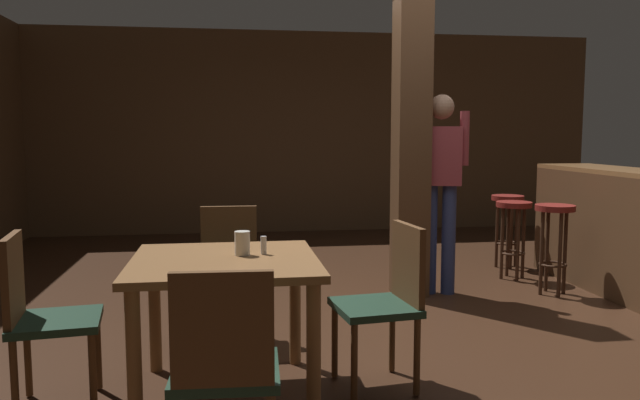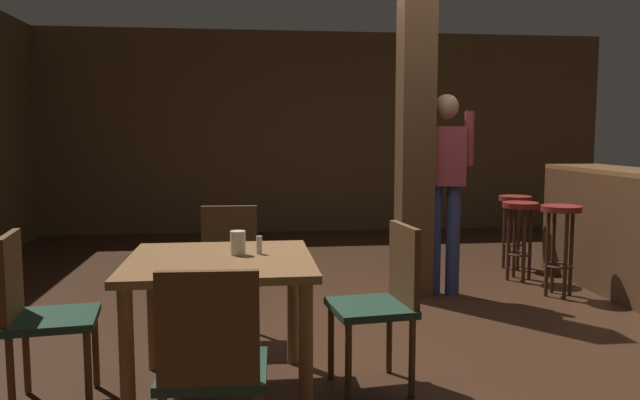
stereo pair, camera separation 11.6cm
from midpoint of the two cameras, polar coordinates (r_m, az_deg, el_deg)
The scene contains 15 objects.
ground_plane at distance 4.69m, azimuth 8.92°, elevation -11.23°, with size 10.80×10.80×0.00m, color #382114.
wall_back at distance 8.89m, azimuth 1.14°, elevation 6.19°, with size 8.00×0.10×2.80m, color brown.
pillar at distance 5.35m, azimuth 9.32°, elevation 6.12°, with size 0.28×0.28×2.80m, color #4C301C.
dining_table at distance 3.34m, azimuth -8.12°, elevation -7.29°, with size 0.96×0.96×0.75m.
chair_south at distance 2.52m, azimuth -8.51°, elevation -14.58°, with size 0.44×0.44×0.89m.
chair_west at distance 3.48m, azimuth -23.56°, elevation -9.17°, with size 0.47×0.47×0.89m.
chair_east at distance 3.46m, azimuth 6.82°, elevation -8.77°, with size 0.47×0.47×0.89m.
chair_north at distance 4.24m, azimuth -7.54°, elevation -6.00°, with size 0.43×0.43×0.89m.
napkin_cup at distance 3.37m, azimuth -6.54°, elevation -3.92°, with size 0.08×0.08×0.13m, color silver.
salt_shaker at distance 3.38m, azimuth -4.60°, elevation -4.12°, with size 0.03×0.03×0.10m, color silver.
standing_person at distance 5.44m, azimuth 11.94°, elevation 1.87°, with size 0.47×0.28×1.72m.
bar_counter at distance 6.05m, azimuth 25.95°, elevation -2.49°, with size 0.56×1.94×1.08m.
bar_stool_near at distance 5.71m, azimuth 21.66°, elevation -2.51°, with size 0.33×0.33×0.78m.
bar_stool_mid at distance 6.21m, azimuth 18.33°, elevation -1.97°, with size 0.33×0.33×0.74m.
bar_stool_far at distance 6.74m, azimuth 17.85°, elevation -1.31°, with size 0.33×0.33×0.75m.
Camera 2 is at (-1.18, -4.31, 1.40)m, focal length 35.00 mm.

